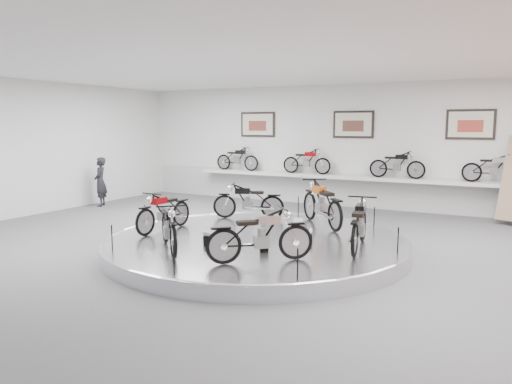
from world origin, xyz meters
The scene contains 21 objects.
floor centered at (0.00, 0.00, 0.00)m, with size 16.00×16.00×0.00m, color #525154.
ceiling centered at (0.00, 0.00, 4.00)m, with size 16.00×16.00×0.00m, color white.
wall_back centered at (0.00, 7.00, 2.00)m, with size 16.00×16.00×0.00m, color silver.
dado_band centered at (0.00, 6.98, 0.55)m, with size 15.68×0.04×1.10m, color #BCBCBA.
display_platform centered at (0.00, 0.30, 0.15)m, with size 6.40×6.40×0.30m, color silver.
platform_rim centered at (0.00, 0.30, 0.27)m, with size 6.40×6.40×0.10m, color #B2B2BA.
shelf centered at (0.00, 6.70, 1.00)m, with size 11.00×0.55×0.10m, color silver.
poster_left centered at (-3.50, 6.96, 2.70)m, with size 1.35×0.06×0.88m, color beige.
poster_center centered at (0.00, 6.96, 2.70)m, with size 1.35×0.06×0.88m, color beige.
poster_right centered at (3.50, 6.96, 2.70)m, with size 1.35×0.06×0.88m, color beige.
shelf_bike_a centered at (-4.20, 6.70, 1.42)m, with size 1.22×0.42×0.73m, color black, non-canonical shape.
shelf_bike_b centered at (-1.50, 6.70, 1.42)m, with size 1.22×0.42×0.73m, color maroon, non-canonical shape.
shelf_bike_c centered at (1.50, 6.70, 1.42)m, with size 1.22×0.42×0.73m, color black, non-canonical shape.
shelf_bike_d centered at (4.20, 6.70, 1.42)m, with size 1.22×0.42×0.73m, color silver, non-canonical shape.
bike_a centered at (2.21, 0.40, 0.79)m, with size 1.67×0.59×0.98m, color black, non-canonical shape.
bike_b centered at (0.76, 2.21, 0.84)m, with size 1.84×0.65×1.08m, color #B55314, non-canonical shape.
bike_c centered at (-1.23, 2.18, 0.76)m, with size 1.55×0.55×0.91m, color black, non-canonical shape.
bike_d centered at (-2.18, -0.05, 0.76)m, with size 1.55×0.55×0.91m, color maroon, non-canonical shape.
bike_e centered at (-0.96, -1.43, 0.77)m, with size 1.60×0.57×0.94m, color black, non-canonical shape.
bike_f centered at (0.95, -1.31, 0.78)m, with size 1.63×0.58×0.96m, color silver, non-canonical shape.
visitor centered at (-7.40, 3.18, 0.81)m, with size 0.59×0.39×1.63m, color black.
Camera 1 is at (4.91, -8.85, 2.69)m, focal length 35.00 mm.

